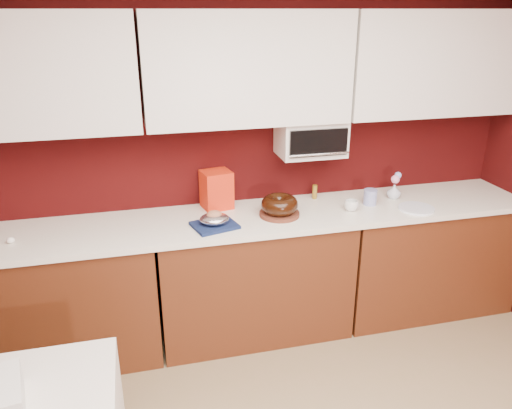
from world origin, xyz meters
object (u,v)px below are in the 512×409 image
object	(u,v)px
foil_ham_nest	(214,219)
pandoro_box	(217,189)
toaster_oven	(311,137)
blue_jar	(370,197)
bundt_cake	(280,205)
flower_vase	(394,191)
coffee_mug	(351,205)

from	to	relation	value
foil_ham_nest	pandoro_box	distance (m)	0.35
toaster_oven	pandoro_box	world-z (taller)	toaster_oven
blue_jar	foil_ham_nest	bearing A→B (deg)	-173.97
bundt_cake	flower_vase	world-z (taller)	bundt_cake
toaster_oven	coffee_mug	bearing A→B (deg)	-46.67
toaster_oven	blue_jar	size ratio (longest dim) A/B	4.06
blue_jar	flower_vase	world-z (taller)	flower_vase
bundt_cake	blue_jar	xyz separation A→B (m)	(0.68, 0.04, -0.02)
bundt_cake	foil_ham_nest	size ratio (longest dim) A/B	1.31
pandoro_box	blue_jar	bearing A→B (deg)	-22.43
bundt_cake	blue_jar	bearing A→B (deg)	3.70
foil_ham_nest	coffee_mug	distance (m)	0.96
foil_ham_nest	flower_vase	xyz separation A→B (m)	(1.36, 0.19, 0.00)
coffee_mug	flower_vase	size ratio (longest dim) A/B	0.76
bundt_cake	blue_jar	world-z (taller)	bundt_cake
coffee_mug	flower_vase	xyz separation A→B (m)	(0.40, 0.15, 0.01)
bundt_cake	flower_vase	xyz separation A→B (m)	(0.91, 0.11, -0.02)
toaster_oven	bundt_cake	bearing A→B (deg)	-143.37
foil_ham_nest	blue_jar	world-z (taller)	blue_jar
bundt_cake	pandoro_box	bearing A→B (deg)	146.49
pandoro_box	flower_vase	distance (m)	1.30
foil_ham_nest	toaster_oven	bearing A→B (deg)	21.07
bundt_cake	foil_ham_nest	distance (m)	0.46
foil_ham_nest	pandoro_box	world-z (taller)	pandoro_box
toaster_oven	pandoro_box	bearing A→B (deg)	175.92
toaster_oven	flower_vase	size ratio (longest dim) A/B	3.77
foil_ham_nest	blue_jar	size ratio (longest dim) A/B	1.71
pandoro_box	flower_vase	world-z (taller)	pandoro_box
blue_jar	flower_vase	xyz separation A→B (m)	(0.22, 0.07, 0.00)
toaster_oven	foil_ham_nest	size ratio (longest dim) A/B	2.38
pandoro_box	flower_vase	size ratio (longest dim) A/B	2.22
bundt_cake	pandoro_box	size ratio (longest dim) A/B	0.94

